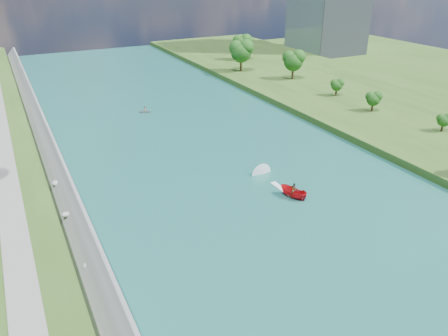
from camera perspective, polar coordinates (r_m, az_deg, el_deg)
ground at (r=59.54m, az=8.37°, el=-7.36°), size 260.00×260.00×0.00m
river_water at (r=74.46m, az=-0.41°, el=0.06°), size 55.00×240.00×0.10m
berm_east at (r=104.61m, az=24.71°, el=5.72°), size 44.00×240.00×1.50m
riprap_bank at (r=67.07m, az=-20.41°, el=-3.05°), size 4.01×236.00×4.05m
riverside_path at (r=66.52m, az=-26.31°, el=-2.71°), size 3.00×200.00×0.10m
trees_east at (r=100.80m, az=15.91°, el=9.84°), size 18.20×134.12×11.65m
motorboat at (r=66.51m, az=8.41°, el=-2.75°), size 3.60×19.18×2.22m
raft at (r=103.59m, az=-10.27°, el=7.31°), size 3.36×3.22×1.49m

